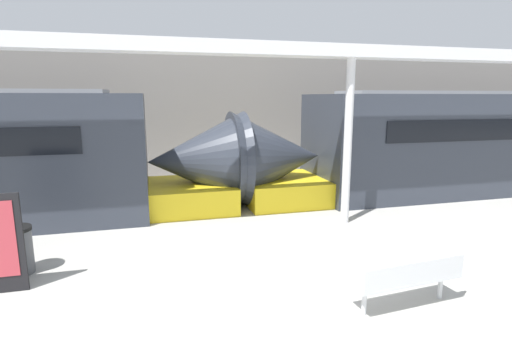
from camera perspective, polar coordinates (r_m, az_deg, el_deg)
name	(u,v)px	position (r m, az deg, el deg)	size (l,w,h in m)	color
ground_plane	(314,331)	(5.67, 8.30, -21.12)	(60.00, 60.00, 0.00)	#B2AFA8
station_wall	(201,111)	(15.63, -7.82, 9.15)	(56.00, 0.20, 5.00)	gray
bench_near	(409,278)	(6.28, 20.97, -13.48)	(1.73, 0.59, 0.77)	silver
trash_bin	(16,251)	(8.13, -31.11, -9.16)	(0.57, 0.57, 0.83)	#4C4F54
support_column_near	(348,143)	(9.70, 12.97, 4.50)	(0.20, 0.20, 3.89)	silver
canopy_beam	(352,52)	(9.69, 13.53, 16.82)	(28.00, 0.60, 0.28)	silver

